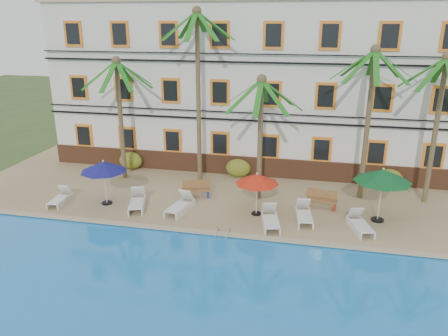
% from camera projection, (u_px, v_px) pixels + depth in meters
% --- Properties ---
extents(ground, '(100.00, 100.00, 0.00)m').
position_uv_depth(ground, '(219.00, 230.00, 20.30)').
color(ground, '#384C23').
rests_on(ground, ground).
extents(pool_deck, '(30.00, 12.00, 0.25)m').
position_uv_depth(pool_deck, '(238.00, 188.00, 24.88)').
color(pool_deck, tan).
rests_on(pool_deck, ground).
extents(swimming_pool, '(26.00, 12.00, 0.20)m').
position_uv_depth(swimming_pool, '(169.00, 325.00, 13.79)').
color(swimming_pool, blue).
rests_on(swimming_pool, ground).
extents(pool_coping, '(30.00, 0.35, 0.06)m').
position_uv_depth(pool_coping, '(214.00, 233.00, 19.37)').
color(pool_coping, tan).
rests_on(pool_coping, pool_deck).
extents(hotel_building, '(25.40, 6.44, 10.22)m').
position_uv_depth(hotel_building, '(253.00, 84.00, 27.79)').
color(hotel_building, silver).
rests_on(hotel_building, pool_deck).
extents(palm_a, '(4.08, 4.08, 7.11)m').
position_uv_depth(palm_a, '(119.00, 101.00, 24.77)').
color(palm_a, brown).
rests_on(palm_a, pool_deck).
extents(palm_b, '(4.08, 4.08, 9.69)m').
position_uv_depth(palm_b, '(198.00, 76.00, 23.80)').
color(palm_b, brown).
rests_on(palm_b, pool_deck).
extents(palm_c, '(4.08, 4.08, 6.51)m').
position_uv_depth(palm_c, '(261.00, 120.00, 21.83)').
color(palm_c, brown).
rests_on(palm_c, pool_deck).
extents(palm_d, '(4.08, 4.08, 7.91)m').
position_uv_depth(palm_d, '(370.00, 103.00, 21.68)').
color(palm_d, brown).
rests_on(palm_d, pool_deck).
extents(palm_e, '(4.08, 4.08, 7.61)m').
position_uv_depth(palm_e, '(439.00, 109.00, 21.19)').
color(palm_e, brown).
rests_on(palm_e, pool_deck).
extents(shrub_left, '(1.50, 0.90, 1.10)m').
position_uv_depth(shrub_left, '(131.00, 161.00, 27.59)').
color(shrub_left, '#215518').
rests_on(shrub_left, pool_deck).
extents(shrub_mid, '(1.50, 0.90, 1.10)m').
position_uv_depth(shrub_mid, '(238.00, 168.00, 26.20)').
color(shrub_mid, '#215518').
rests_on(shrub_mid, pool_deck).
extents(shrub_right, '(1.50, 0.90, 1.10)m').
position_uv_depth(shrub_right, '(389.00, 179.00, 24.47)').
color(shrub_right, '#215518').
rests_on(shrub_right, pool_deck).
extents(umbrella_blue, '(2.36, 2.36, 2.36)m').
position_uv_depth(umbrella_blue, '(104.00, 167.00, 21.90)').
color(umbrella_blue, black).
rests_on(umbrella_blue, pool_deck).
extents(umbrella_red, '(2.14, 2.14, 2.15)m').
position_uv_depth(umbrella_red, '(257.00, 179.00, 20.73)').
color(umbrella_red, black).
rests_on(umbrella_red, pool_deck).
extents(umbrella_green, '(2.64, 2.64, 2.64)m').
position_uv_depth(umbrella_green, '(383.00, 176.00, 19.90)').
color(umbrella_green, black).
rests_on(umbrella_green, pool_deck).
extents(lounger_a, '(0.76, 1.79, 0.83)m').
position_uv_depth(lounger_a, '(61.00, 198.00, 22.51)').
color(lounger_a, silver).
rests_on(lounger_a, pool_deck).
extents(lounger_b, '(1.28, 2.15, 0.96)m').
position_uv_depth(lounger_b, '(137.00, 202.00, 21.96)').
color(lounger_b, silver).
rests_on(lounger_b, pool_deck).
extents(lounger_c, '(1.09, 2.12, 0.95)m').
position_uv_depth(lounger_c, '(180.00, 205.00, 21.55)').
color(lounger_c, silver).
rests_on(lounger_c, pool_deck).
extents(lounger_d, '(1.13, 2.11, 0.95)m').
position_uv_depth(lounger_d, '(270.00, 219.00, 20.05)').
color(lounger_d, silver).
rests_on(lounger_d, pool_deck).
extents(lounger_e, '(0.96, 2.03, 0.93)m').
position_uv_depth(lounger_e, '(304.00, 214.00, 20.58)').
color(lounger_e, silver).
rests_on(lounger_e, pool_deck).
extents(lounger_f, '(1.19, 2.00, 0.89)m').
position_uv_depth(lounger_f, '(360.00, 224.00, 19.65)').
color(lounger_f, silver).
rests_on(lounger_f, pool_deck).
extents(bench_left, '(1.57, 0.93, 0.93)m').
position_uv_depth(bench_left, '(195.00, 189.00, 23.21)').
color(bench_left, olive).
rests_on(bench_left, pool_deck).
extents(bench_right, '(1.56, 0.73, 0.93)m').
position_uv_depth(bench_right, '(322.00, 199.00, 21.90)').
color(bench_right, olive).
rests_on(bench_right, pool_deck).
extents(pool_ladder, '(0.54, 0.74, 0.74)m').
position_uv_depth(pool_ladder, '(223.00, 235.00, 19.21)').
color(pool_ladder, silver).
rests_on(pool_ladder, ground).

